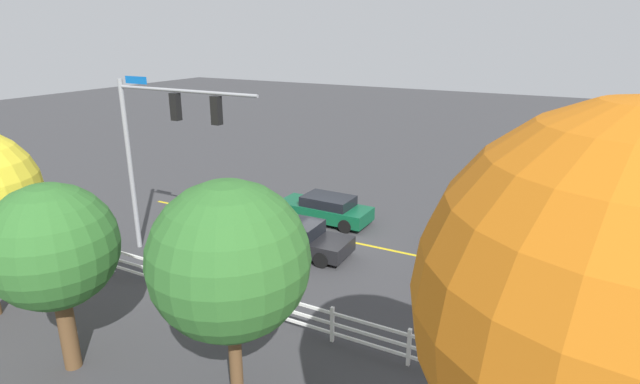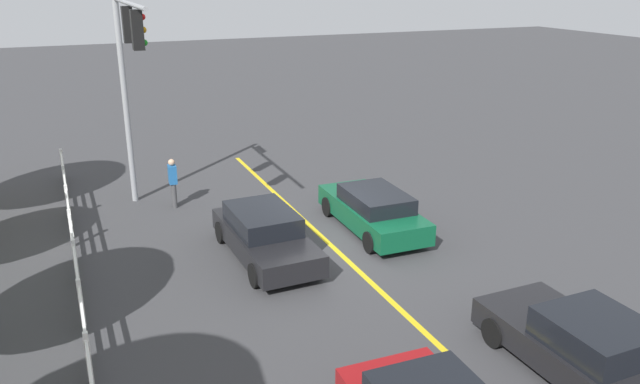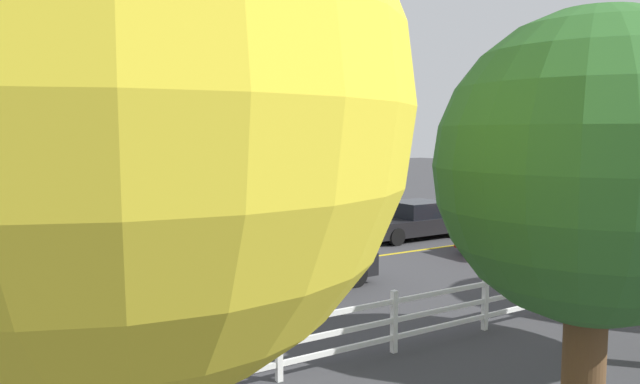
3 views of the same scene
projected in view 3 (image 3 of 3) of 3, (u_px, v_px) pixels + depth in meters
The scene contains 12 objects.
ground_plane at pixel (253, 273), 16.96m from camera, with size 120.00×120.00×0.00m, color #38383A.
lane_center_stripe at pixel (366, 257), 19.08m from camera, with size 28.00×0.16×0.01m, color gold.
signal_assembly at pixel (138, 71), 10.13m from camera, with size 6.58×0.38×7.20m.
car_0 at pixel (517, 209), 25.98m from camera, with size 4.16×2.07×1.50m.
car_1 at pixel (414, 221), 22.70m from camera, with size 4.64×2.10×1.39m.
car_2 at pixel (521, 232), 19.90m from camera, with size 4.43×2.06×1.41m.
car_3 at pixel (286, 263), 15.17m from camera, with size 4.58×1.98×1.35m.
car_4 at pixel (211, 243), 17.97m from camera, with size 4.59×1.91×1.31m.
pedestrian at pixel (93, 296), 11.15m from camera, with size 0.41×0.28×1.69m.
white_rail_fence at pixel (524, 292), 12.62m from camera, with size 26.10×0.10×1.15m.
tree_1 at pixel (592, 170), 6.17m from camera, with size 3.28×3.28×5.26m.
tree_3 at pixel (126, 111), 4.14m from camera, with size 4.03×4.03×6.15m.
Camera 3 is at (7.26, 15.11, 3.96)m, focal length 33.34 mm.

